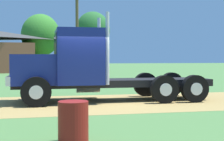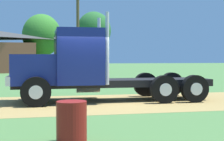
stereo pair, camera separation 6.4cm
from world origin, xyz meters
The scene contains 7 objects.
ground_plane centered at (0.00, 0.00, 0.00)m, with size 200.00×200.00×0.00m, color #48743B.
dirt_track centered at (0.00, 0.00, 0.00)m, with size 120.00×5.37×0.01m, color #A08449.
truck_foreground_white centered at (-0.25, 0.63, 1.32)m, with size 8.07×2.75×3.44m.
steel_barrel centered at (-1.20, -5.82, 0.43)m, with size 0.61×0.61×0.85m, color maroon.
utility_pole_far centered at (1.28, 16.41, 4.20)m, with size 1.73×1.58×7.91m.
tree_mid centered at (-1.84, 33.14, 4.83)m, with size 5.17×5.17×7.68m.
tree_right centered at (4.79, 30.11, 5.31)m, with size 4.45×4.45×7.78m.
Camera 1 is at (-1.83, -12.42, 1.71)m, focal length 52.95 mm.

